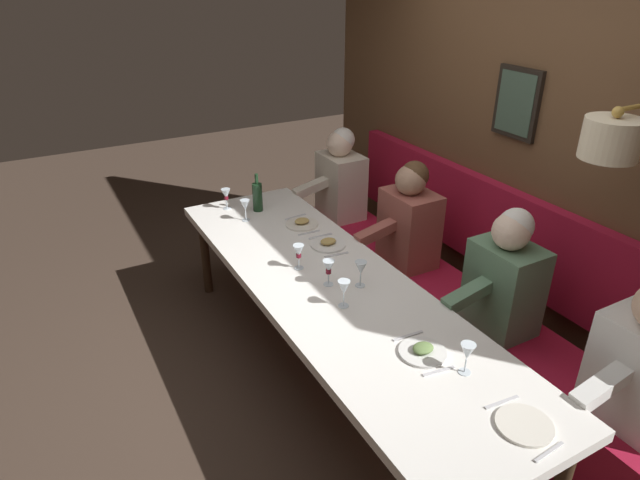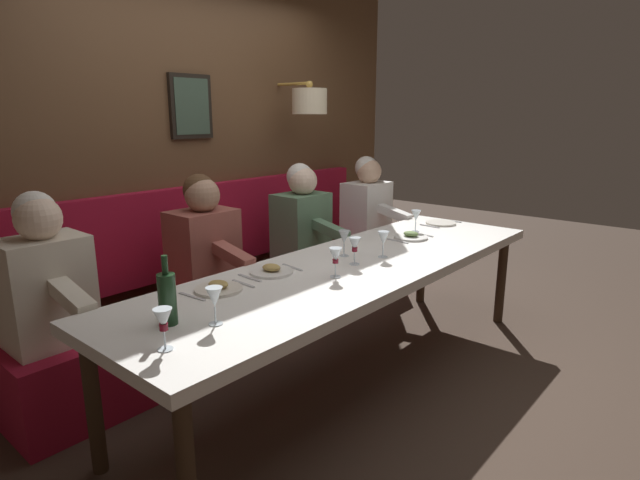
# 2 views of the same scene
# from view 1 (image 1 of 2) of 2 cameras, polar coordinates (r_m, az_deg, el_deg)

# --- Properties ---
(ground_plane) EXTENTS (12.00, 12.00, 0.00)m
(ground_plane) POSITION_cam_1_polar(r_m,az_deg,el_deg) (3.73, 1.21, -14.44)
(ground_plane) COLOR #423328
(dining_table) EXTENTS (0.90, 3.11, 0.74)m
(dining_table) POSITION_cam_1_polar(r_m,az_deg,el_deg) (3.31, 1.33, -5.57)
(dining_table) COLOR white
(dining_table) RESTS_ON ground_plane
(banquette_bench) EXTENTS (0.52, 3.31, 0.45)m
(banquette_bench) POSITION_cam_1_polar(r_m,az_deg,el_deg) (4.02, 12.41, -7.62)
(banquette_bench) COLOR maroon
(banquette_bench) RESTS_ON ground_plane
(back_wall_panel) EXTENTS (0.59, 4.51, 2.90)m
(back_wall_panel) POSITION_cam_1_polar(r_m,az_deg,el_deg) (3.91, 20.65, 8.85)
(back_wall_panel) COLOR brown
(back_wall_panel) RESTS_ON ground_plane
(diner_near) EXTENTS (0.60, 0.40, 0.79)m
(diner_near) POSITION_cam_1_polar(r_m,az_deg,el_deg) (3.41, 18.75, -3.55)
(diner_near) COLOR #567A5B
(diner_near) RESTS_ON banquette_bench
(diner_middle) EXTENTS (0.60, 0.40, 0.79)m
(diner_middle) POSITION_cam_1_polar(r_m,az_deg,el_deg) (4.00, 9.28, 2.28)
(diner_middle) COLOR #934C42
(diner_middle) RESTS_ON banquette_bench
(diner_far) EXTENTS (0.60, 0.40, 0.79)m
(diner_far) POSITION_cam_1_polar(r_m,az_deg,el_deg) (4.73, 2.13, 6.63)
(diner_far) COLOR beige
(diner_far) RESTS_ON banquette_bench
(place_setting_0) EXTENTS (0.24, 0.32, 0.05)m
(place_setting_0) POSITION_cam_1_polar(r_m,az_deg,el_deg) (4.01, -1.89, 1.76)
(place_setting_0) COLOR silver
(place_setting_0) RESTS_ON dining_table
(place_setting_1) EXTENTS (0.24, 0.32, 0.05)m
(place_setting_1) POSITION_cam_1_polar(r_m,az_deg,el_deg) (3.72, 0.86, -0.39)
(place_setting_1) COLOR white
(place_setting_1) RESTS_ON dining_table
(place_setting_2) EXTENTS (0.24, 0.32, 0.05)m
(place_setting_2) POSITION_cam_1_polar(r_m,az_deg,el_deg) (2.80, 10.69, -11.32)
(place_setting_2) COLOR silver
(place_setting_2) RESTS_ON dining_table
(place_setting_3) EXTENTS (0.24, 0.32, 0.01)m
(place_setting_3) POSITION_cam_1_polar(r_m,az_deg,el_deg) (2.55, 20.57, -17.65)
(place_setting_3) COLOR silver
(place_setting_3) RESTS_ON dining_table
(wine_glass_0) EXTENTS (0.07, 0.07, 0.16)m
(wine_glass_0) POSITION_cam_1_polar(r_m,az_deg,el_deg) (2.66, 15.13, -11.29)
(wine_glass_0) COLOR silver
(wine_glass_0) RESTS_ON dining_table
(wine_glass_1) EXTENTS (0.07, 0.07, 0.16)m
(wine_glass_1) POSITION_cam_1_polar(r_m,az_deg,el_deg) (3.40, -2.26, -1.27)
(wine_glass_1) COLOR silver
(wine_glass_1) RESTS_ON dining_table
(wine_glass_2) EXTENTS (0.07, 0.07, 0.16)m
(wine_glass_2) POSITION_cam_1_polar(r_m,az_deg,el_deg) (3.22, 4.28, -3.01)
(wine_glass_2) COLOR silver
(wine_glass_2) RESTS_ON dining_table
(wine_glass_3) EXTENTS (0.07, 0.07, 0.16)m
(wine_glass_3) POSITION_cam_1_polar(r_m,az_deg,el_deg) (3.03, 2.51, -5.06)
(wine_glass_3) COLOR silver
(wine_glass_3) RESTS_ON dining_table
(wine_glass_4) EXTENTS (0.07, 0.07, 0.16)m
(wine_glass_4) POSITION_cam_1_polar(r_m,az_deg,el_deg) (4.30, -9.79, 4.66)
(wine_glass_4) COLOR silver
(wine_glass_4) RESTS_ON dining_table
(wine_glass_5) EXTENTS (0.07, 0.07, 0.16)m
(wine_glass_5) POSITION_cam_1_polar(r_m,az_deg,el_deg) (4.08, -7.83, 3.54)
(wine_glass_5) COLOR silver
(wine_glass_5) RESTS_ON dining_table
(wine_glass_6) EXTENTS (0.07, 0.07, 0.16)m
(wine_glass_6) POSITION_cam_1_polar(r_m,az_deg,el_deg) (3.23, 0.90, -2.93)
(wine_glass_6) COLOR silver
(wine_glass_6) RESTS_ON dining_table
(wine_bottle) EXTENTS (0.08, 0.08, 0.30)m
(wine_bottle) POSITION_cam_1_polar(r_m,az_deg,el_deg) (4.24, -6.55, 4.54)
(wine_bottle) COLOR #19381E
(wine_bottle) RESTS_ON dining_table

